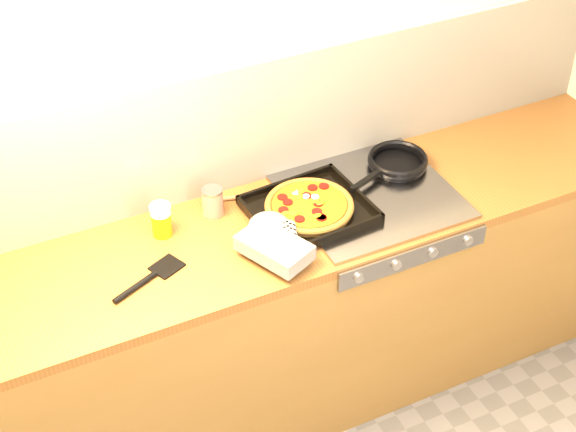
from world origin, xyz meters
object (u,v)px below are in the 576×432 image
pizza_on_tray (299,217)px  juice_glass (161,220)px  tomato_can (213,202)px  frying_pan (397,162)px

pizza_on_tray → juice_glass: bearing=159.1°
pizza_on_tray → tomato_can: (-0.25, 0.20, 0.01)m
frying_pan → juice_glass: juice_glass is taller
pizza_on_tray → tomato_can: bearing=140.8°
tomato_can → juice_glass: size_ratio=0.88×
frying_pan → pizza_on_tray: bearing=-163.5°
tomato_can → juice_glass: bearing=-172.0°
tomato_can → juice_glass: juice_glass is taller
frying_pan → tomato_can: size_ratio=3.72×
frying_pan → tomato_can: tomato_can is taller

